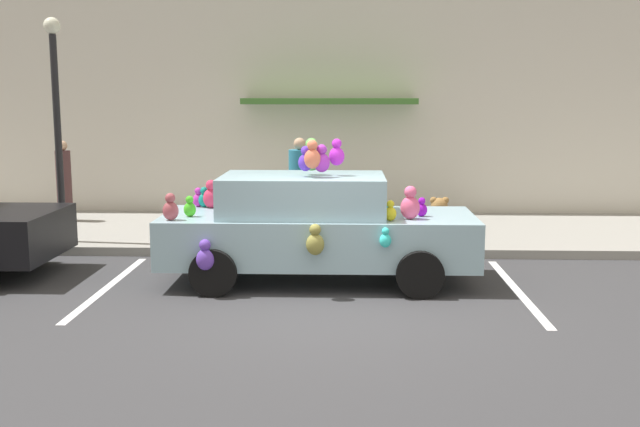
{
  "coord_description": "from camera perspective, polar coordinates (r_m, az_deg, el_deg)",
  "views": [
    {
      "loc": [
        0.18,
        -9.12,
        2.66
      ],
      "look_at": [
        -0.21,
        2.02,
        0.9
      ],
      "focal_mm": 41.91,
      "sensor_mm": 36.0,
      "label": 1
    }
  ],
  "objects": [
    {
      "name": "ground_plane",
      "position": [
        9.5,
        0.86,
        -7.29
      ],
      "size": [
        60.0,
        60.0,
        0.0
      ],
      "primitive_type": "plane",
      "color": "#38383A"
    },
    {
      "name": "parking_stripe_rear",
      "position": [
        10.98,
        -15.85,
        -5.38
      ],
      "size": [
        0.12,
        3.6,
        0.01
      ],
      "primitive_type": "cube",
      "color": "silver",
      "rests_on": "ground"
    },
    {
      "name": "parking_stripe_front",
      "position": [
        10.73,
        14.8,
        -5.68
      ],
      "size": [
        0.12,
        3.6,
        0.01
      ],
      "primitive_type": "cube",
      "color": "silver",
      "rests_on": "ground"
    },
    {
      "name": "pedestrian_walking_past",
      "position": [
        12.95,
        -1.55,
        1.52
      ],
      "size": [
        0.38,
        0.38,
        1.8
      ],
      "color": "teal",
      "rests_on": "sidewalk"
    },
    {
      "name": "street_lamp_post",
      "position": [
        13.54,
        -19.49,
        7.74
      ],
      "size": [
        0.28,
        0.28,
        3.81
      ],
      "color": "black",
      "rests_on": "sidewalk"
    },
    {
      "name": "sidewalk",
      "position": [
        14.35,
        1.27,
        -1.4
      ],
      "size": [
        24.0,
        4.0,
        0.15
      ],
      "primitive_type": "cube",
      "color": "gray",
      "rests_on": "ground"
    },
    {
      "name": "teddy_bear_on_sidewalk",
      "position": [
        13.07,
        9.07,
        -0.58
      ],
      "size": [
        0.41,
        0.35,
        0.79
      ],
      "color": "#9E723D",
      "rests_on": "sidewalk"
    },
    {
      "name": "storefront_building",
      "position": [
        16.27,
        1.4,
        10.86
      ],
      "size": [
        24.0,
        1.25,
        6.4
      ],
      "color": "beige",
      "rests_on": "ground"
    },
    {
      "name": "pedestrian_near_shopfront",
      "position": [
        15.94,
        -18.96,
        2.19
      ],
      "size": [
        0.3,
        0.3,
        1.62
      ],
      "color": "#4A2E2F",
      "rests_on": "sidewalk"
    },
    {
      "name": "plush_covered_car",
      "position": [
        10.7,
        -0.44,
        -1.01
      ],
      "size": [
        4.45,
        2.0,
        2.07
      ],
      "color": "#91B5C2",
      "rests_on": "ground"
    }
  ]
}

